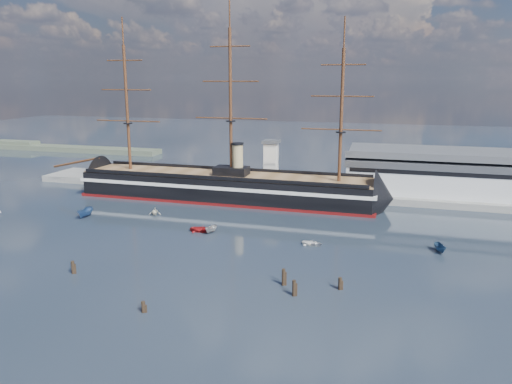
# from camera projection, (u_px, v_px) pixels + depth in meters

# --- Properties ---
(ground) EXTENTS (600.00, 600.00, 0.00)m
(ground) POSITION_uv_depth(u_px,v_px,m) (227.00, 219.00, 130.29)
(ground) COLOR black
(ground) RESTS_ON ground
(quay) EXTENTS (180.00, 18.00, 2.00)m
(quay) POSITION_uv_depth(u_px,v_px,m) (294.00, 192.00, 161.10)
(quay) COLOR slate
(quay) RESTS_ON ground
(warehouse) EXTENTS (63.00, 21.00, 11.60)m
(warehouse) POSITION_uv_depth(u_px,v_px,m) (454.00, 174.00, 149.59)
(warehouse) COLOR #B7BABC
(warehouse) RESTS_ON ground
(quay_tower) EXTENTS (5.00, 5.00, 15.00)m
(quay_tower) POSITION_uv_depth(u_px,v_px,m) (271.00, 163.00, 158.09)
(quay_tower) COLOR silver
(quay_tower) RESTS_ON ground
(shoreline) EXTENTS (120.00, 10.00, 4.00)m
(shoreline) POSITION_uv_depth(u_px,v_px,m) (37.00, 147.00, 257.72)
(shoreline) COLOR #3F4C38
(shoreline) RESTS_ON ground
(warship) EXTENTS (112.88, 16.25, 53.94)m
(warship) POSITION_uv_depth(u_px,v_px,m) (220.00, 186.00, 150.73)
(warship) COLOR black
(warship) RESTS_ON ground
(motorboat_a) EXTENTS (7.50, 3.14, 2.94)m
(motorboat_a) POSITION_uv_depth(u_px,v_px,m) (86.00, 217.00, 132.10)
(motorboat_a) COLOR navy
(motorboat_a) RESTS_ON ground
(motorboat_b) EXTENTS (1.92, 3.93, 1.77)m
(motorboat_b) POSITION_uv_depth(u_px,v_px,m) (203.00, 232.00, 119.66)
(motorboat_b) COLOR maroon
(motorboat_b) RESTS_ON ground
(motorboat_c) EXTENTS (5.42, 2.86, 2.06)m
(motorboat_c) POSITION_uv_depth(u_px,v_px,m) (211.00, 233.00, 118.78)
(motorboat_c) COLOR gray
(motorboat_c) RESTS_ON ground
(motorboat_d) EXTENTS (6.37, 4.61, 2.14)m
(motorboat_d) POSITION_uv_depth(u_px,v_px,m) (155.00, 215.00, 134.57)
(motorboat_d) COLOR beige
(motorboat_d) RESTS_ON ground
(motorboat_e) EXTENTS (1.43, 2.96, 1.33)m
(motorboat_e) POSITION_uv_depth(u_px,v_px,m) (312.00, 245.00, 110.00)
(motorboat_e) COLOR silver
(motorboat_e) RESTS_ON ground
(motorboat_f) EXTENTS (5.75, 3.45, 2.16)m
(motorboat_f) POSITION_uv_depth(u_px,v_px,m) (440.00, 252.00, 105.50)
(motorboat_f) COLOR navy
(motorboat_f) RESTS_ON ground
(piling_near_left) EXTENTS (0.64, 0.64, 3.20)m
(piling_near_left) POSITION_uv_depth(u_px,v_px,m) (73.00, 274.00, 94.00)
(piling_near_left) COLOR black
(piling_near_left) RESTS_ON ground
(piling_near_mid) EXTENTS (0.64, 0.64, 2.56)m
(piling_near_mid) POSITION_uv_depth(u_px,v_px,m) (144.00, 312.00, 78.42)
(piling_near_mid) COLOR black
(piling_near_mid) RESTS_ON ground
(piling_near_right) EXTENTS (0.64, 0.64, 3.51)m
(piling_near_right) POSITION_uv_depth(u_px,v_px,m) (294.00, 296.00, 84.37)
(piling_near_right) COLOR black
(piling_near_right) RESTS_ON ground
(piling_far_right) EXTENTS (0.64, 0.64, 2.93)m
(piling_far_right) POSITION_uv_depth(u_px,v_px,m) (340.00, 289.00, 86.90)
(piling_far_right) COLOR black
(piling_far_right) RESTS_ON ground
(piling_extra) EXTENTS (0.64, 0.64, 3.79)m
(piling_extra) POSITION_uv_depth(u_px,v_px,m) (283.00, 285.00, 88.70)
(piling_extra) COLOR black
(piling_extra) RESTS_ON ground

